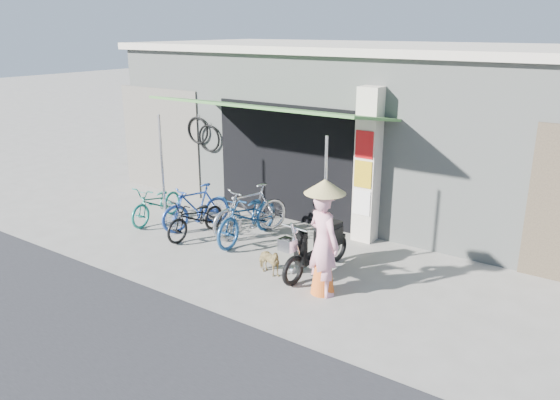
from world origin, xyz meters
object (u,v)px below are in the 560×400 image
Objects in this scene: bike_navy at (248,216)px; nun at (324,239)px; bike_silver at (251,211)px; moped at (318,247)px; bike_teal at (157,203)px; bike_blue at (196,207)px; bike_black at (196,218)px; street_dog at (268,261)px.

bike_navy is 2.63m from nun.
moped is at bearing 0.15° from bike_silver.
bike_blue is at bearing 1.82° from bike_teal.
bike_black is at bearing -175.39° from moped.
bike_silver reaches higher than street_dog.
bike_teal is 2.31m from bike_navy.
bike_navy is 1.66m from street_dog.
moped is 0.95× the size of nun.
bike_navy is at bearing 61.35° from street_dog.
bike_blue is 1.29m from bike_navy.
bike_silver reaches higher than bike_black.
bike_teal is 1.33m from bike_black.
bike_blue is 0.88× the size of moped.
moped is at bearing 12.70° from bike_blue.
nun is (4.65, -0.84, 0.51)m from bike_teal.
nun is (1.10, -0.05, 0.67)m from street_dog.
bike_black is 0.85× the size of moped.
bike_black is at bearing -158.25° from bike_navy.
street_dog is (2.23, -0.61, -0.15)m from bike_black.
bike_silver is 0.98× the size of moped.
bike_teal is 0.88× the size of moped.
bike_teal is at bearing 10.15° from nun.
bike_silver is 1.90m from street_dog.
bike_teal is 2.23m from bike_silver.
street_dog is 0.32× the size of moped.
moped is (4.18, -0.22, 0.05)m from bike_teal.
bike_silver reaches higher than bike_navy.
bike_teal is 1.02m from bike_blue.
moped reaches higher than bike_navy.
bike_navy is 1.01× the size of nun.
bike_teal reaches higher than street_dog.
bike_blue reaches higher than street_dog.
bike_navy is (2.29, 0.27, 0.09)m from bike_teal.
street_dog is at bearing -19.51° from bike_teal.
nun is (0.46, -0.62, 0.46)m from moped.
bike_teal is at bearing -147.32° from bike_silver.
bike_navy reaches higher than bike_black.
bike_blue is at bearing 5.11° from nun.
bike_navy is at bearing 26.95° from bike_black.
bike_blue is 3.80m from nun.
bike_navy is (0.12, -0.23, -0.03)m from bike_silver.
bike_navy is 1.06× the size of moped.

